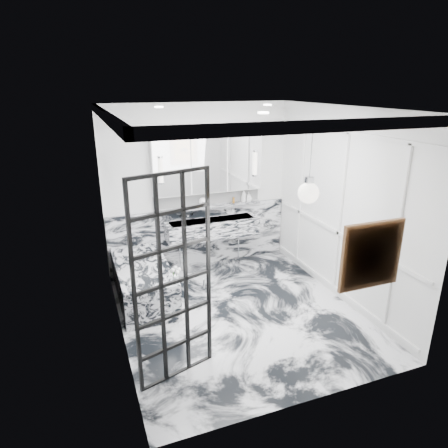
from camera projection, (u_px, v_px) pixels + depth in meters
name	position (u px, v px, depth m)	size (l,w,h in m)	color
floor	(238.00, 313.00, 5.67)	(3.60, 3.60, 0.00)	silver
ceiling	(241.00, 108.00, 4.74)	(3.60, 3.60, 0.00)	white
wall_back	(199.00, 188.00, 6.79)	(3.60, 3.60, 0.00)	white
wall_front	(317.00, 279.00, 3.61)	(3.60, 3.60, 0.00)	white
wall_left	(114.00, 235.00, 4.67)	(3.60, 3.60, 0.00)	white
wall_right	(342.00, 207.00, 5.73)	(3.60, 3.60, 0.00)	white
marble_clad_back	(200.00, 236.00, 7.06)	(3.18, 0.05, 1.05)	silver
marble_clad_left	(115.00, 239.00, 4.69)	(0.02, 3.56, 2.68)	silver
panel_molding	(340.00, 213.00, 5.76)	(0.03, 3.40, 2.30)	white
soap_bottle_a	(244.00, 196.00, 7.04)	(0.09, 0.09, 0.23)	#8C5919
soap_bottle_b	(249.00, 197.00, 7.08)	(0.08, 0.08, 0.17)	#4C4C51
soap_bottle_c	(249.00, 198.00, 7.09)	(0.11, 0.11, 0.14)	silver
face_pot	(203.00, 202.00, 6.80)	(0.16, 0.16, 0.16)	white
amber_bottle	(234.00, 200.00, 7.00)	(0.04, 0.04, 0.10)	#8C5919
flower_vase	(176.00, 280.00, 5.30)	(0.08, 0.08, 0.12)	silver
crittall_door	(174.00, 282.00, 4.10)	(0.88, 0.04, 2.28)	black
artwork	(371.00, 255.00, 3.82)	(0.58, 0.06, 0.58)	gold
pendant_light	(308.00, 193.00, 4.08)	(0.22, 0.22, 0.22)	white
trough_sink	(212.00, 228.00, 6.85)	(1.60, 0.45, 0.30)	silver
ledge	(209.00, 207.00, 6.88)	(1.90, 0.14, 0.04)	silver
subway_tile	(208.00, 198.00, 6.89)	(1.90, 0.03, 0.23)	white
mirror_cabinet	(208.00, 163.00, 6.63)	(1.90, 0.16, 1.00)	white
sconce_left	(161.00, 170.00, 6.29)	(0.07, 0.07, 0.40)	white
sconce_right	(255.00, 163.00, 6.84)	(0.07, 0.07, 0.40)	white
bathtub	(143.00, 281.00, 5.97)	(0.75, 1.65, 0.55)	silver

